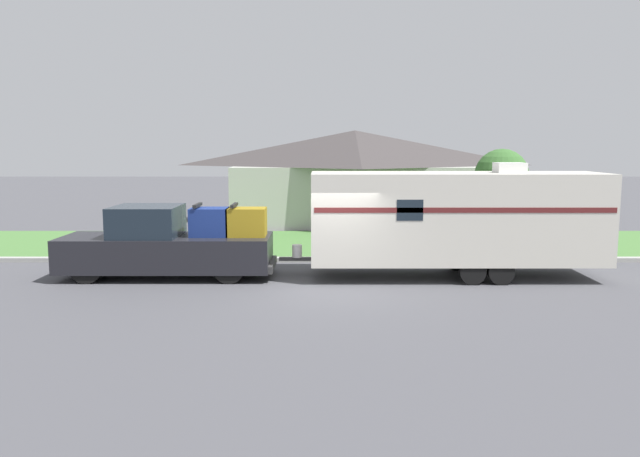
# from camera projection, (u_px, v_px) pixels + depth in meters

# --- Properties ---
(ground_plane) EXTENTS (120.00, 120.00, 0.00)m
(ground_plane) POSITION_uv_depth(u_px,v_px,m) (333.00, 288.00, 16.50)
(ground_plane) COLOR #47474C
(curb_strip) EXTENTS (80.00, 0.30, 0.14)m
(curb_strip) POSITION_uv_depth(u_px,v_px,m) (331.00, 260.00, 20.21)
(curb_strip) COLOR #999993
(curb_strip) RESTS_ON ground_plane
(lawn_strip) EXTENTS (80.00, 7.00, 0.03)m
(lawn_strip) POSITION_uv_depth(u_px,v_px,m) (329.00, 244.00, 23.83)
(lawn_strip) COLOR #477538
(lawn_strip) RESTS_ON ground_plane
(house_across_street) EXTENTS (12.39, 7.55, 4.48)m
(house_across_street) POSITION_uv_depth(u_px,v_px,m) (356.00, 175.00, 30.74)
(house_across_street) COLOR #B2B2A8
(house_across_street) RESTS_ON ground_plane
(pickup_truck) EXTENTS (6.02, 2.04, 2.11)m
(pickup_truck) POSITION_uv_depth(u_px,v_px,m) (170.00, 245.00, 17.76)
(pickup_truck) COLOR black
(pickup_truck) RESTS_ON ground_plane
(travel_trailer) EXTENTS (9.11, 2.31, 3.26)m
(travel_trailer) POSITION_uv_depth(u_px,v_px,m) (457.00, 217.00, 17.64)
(travel_trailer) COLOR black
(travel_trailer) RESTS_ON ground_plane
(mailbox) EXTENTS (0.48, 0.20, 1.35)m
(mailbox) POSITION_uv_depth(u_px,v_px,m) (428.00, 226.00, 21.12)
(mailbox) COLOR brown
(mailbox) RESTS_ON ground_plane
(tree_in_yard) EXTENTS (2.03, 2.03, 3.62)m
(tree_in_yard) POSITION_uv_depth(u_px,v_px,m) (502.00, 176.00, 23.80)
(tree_in_yard) COLOR brown
(tree_in_yard) RESTS_ON ground_plane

